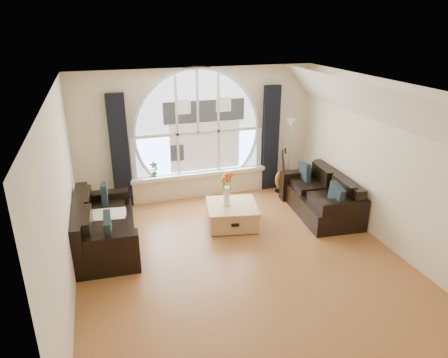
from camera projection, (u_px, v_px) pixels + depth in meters
The scene contains 21 objects.
ground at pixel (241, 260), 6.53m from camera, with size 5.00×5.50×0.01m, color brown.
ceiling at pixel (244, 89), 5.54m from camera, with size 5.00×5.50×0.01m, color silver.
wall_back at pixel (197, 134), 8.47m from camera, with size 5.00×0.01×2.70m, color beige.
wall_front at pixel (347, 293), 3.59m from camera, with size 5.00×0.01×2.70m, color beige.
wall_left at pixel (62, 203), 5.34m from camera, with size 0.01×5.50×2.70m, color beige.
wall_right at pixel (385, 165), 6.73m from camera, with size 0.01×5.50×2.70m, color beige.
attic_slope at pixel (378, 105), 6.27m from camera, with size 0.92×5.50×0.72m, color silver.
arched_window at pixel (198, 122), 8.35m from camera, with size 2.60×0.06×2.15m, color silver.
window_sill at pixel (200, 174), 8.70m from camera, with size 2.90×0.22×0.08m, color white.
window_frame at pixel (198, 122), 8.32m from camera, with size 2.76×0.08×2.15m, color white.
neighbor_house at pixel (205, 127), 8.42m from camera, with size 1.70×0.02×1.50m, color silver.
curtain_left at pixel (120, 152), 8.00m from camera, with size 0.35×0.12×2.30m, color black.
curtain_right at pixel (271, 139), 8.88m from camera, with size 0.35×0.12×2.30m, color black.
sofa_left at pixel (105, 225), 6.78m from camera, with size 0.95×1.89×0.84m, color black.
sofa_right at pixel (321, 195), 7.93m from camera, with size 0.90×1.80×0.80m, color black.
coffee_chest at pixel (232, 214), 7.57m from camera, with size 0.91×0.91×0.44m, color tan.
throw_blanket at pixel (109, 219), 6.77m from camera, with size 0.55×0.55×0.10m, color silver.
vase_flowers at pixel (227, 185), 7.37m from camera, with size 0.24×0.24×0.70m, color white.
floor_lamp at pixel (289, 155), 8.94m from camera, with size 0.24×0.24×1.60m, color #B2B2B2.
guitar at pixel (282, 170), 8.84m from camera, with size 0.36×0.24×1.06m, color olive.
potted_plant at pixel (154, 169), 8.36m from camera, with size 0.17×0.12×0.33m, color #1E6023.
Camera 1 is at (-1.92, -5.26, 3.61)m, focal length 32.82 mm.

